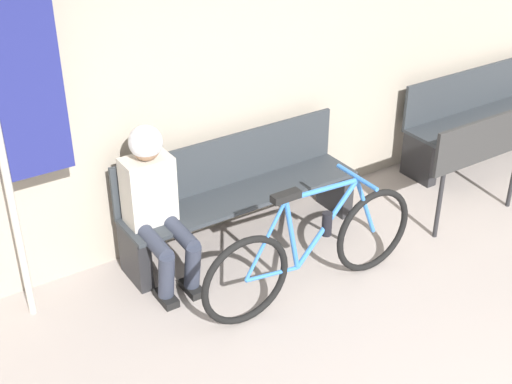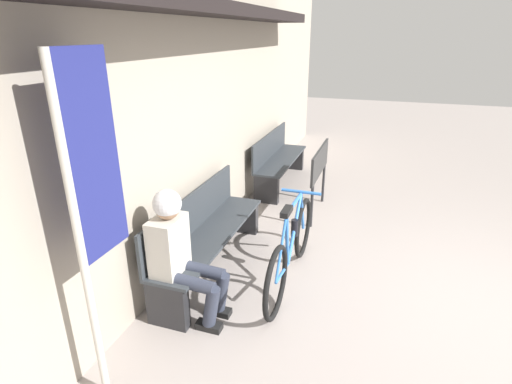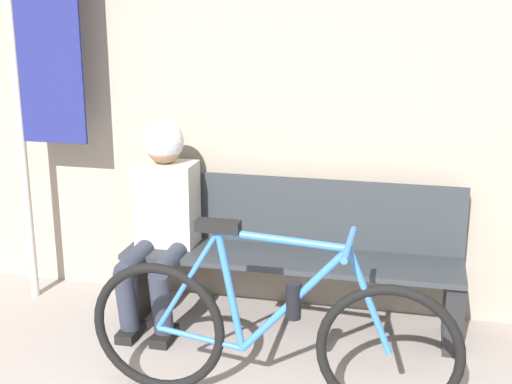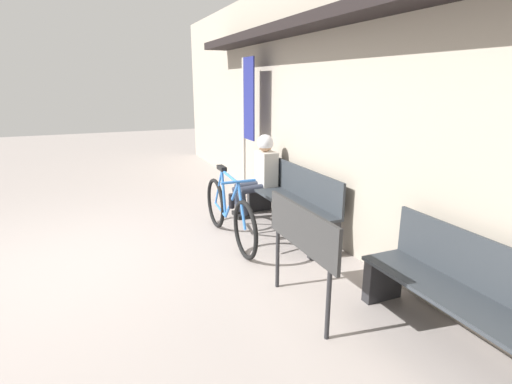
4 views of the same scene
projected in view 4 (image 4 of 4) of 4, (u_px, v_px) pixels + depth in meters
The scene contains 8 objects.
ground_plane at pixel (88, 265), 4.23m from camera, with size 24.00×24.00×0.00m, color gray.
storefront_wall at pixel (319, 100), 4.82m from camera, with size 12.00×0.56×3.20m.
park_bench_near at pixel (291, 200), 5.14m from camera, with size 1.90×0.42×0.83m.
bicycle at pixel (229, 212), 4.78m from camera, with size 1.73×0.40×0.88m.
person_seated at pixel (261, 169), 5.68m from camera, with size 0.34×0.60×1.16m.
park_bench_far at pixel (471, 304), 2.76m from camera, with size 1.74×0.42×0.83m.
banner_pole at pixel (247, 111), 6.19m from camera, with size 0.45×0.05×2.23m.
signboard at pixel (301, 234), 3.22m from camera, with size 1.07×0.04×0.92m.
Camera 4 is at (4.26, 0.14, 1.87)m, focal length 28.00 mm.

